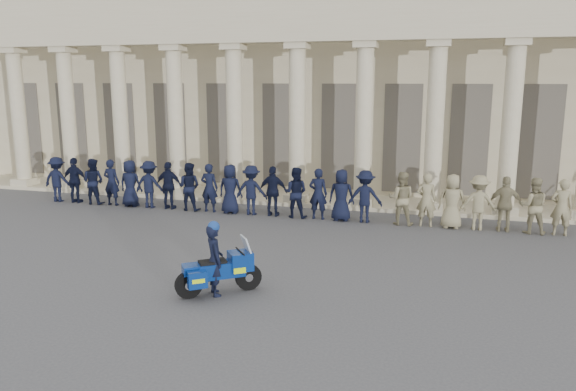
# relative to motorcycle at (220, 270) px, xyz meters

# --- Properties ---
(ground) EXTENTS (90.00, 90.00, 0.00)m
(ground) POSITION_rel_motorcycle_xyz_m (0.57, 1.74, -0.57)
(ground) COLOR #434345
(ground) RESTS_ON ground
(building) EXTENTS (40.00, 12.50, 9.00)m
(building) POSITION_rel_motorcycle_xyz_m (0.57, 16.49, 3.95)
(building) COLOR #BFB28F
(building) RESTS_ON ground
(officer_rank) EXTENTS (19.79, 0.70, 1.84)m
(officer_rank) POSITION_rel_motorcycle_xyz_m (-1.15, 7.65, 0.35)
(officer_rank) COLOR black
(officer_rank) RESTS_ON ground
(motorcycle) EXTENTS (1.73, 1.49, 1.32)m
(motorcycle) POSITION_rel_motorcycle_xyz_m (0.00, 0.00, 0.00)
(motorcycle) COLOR black
(motorcycle) RESTS_ON ground
(rider) EXTENTS (0.69, 0.73, 1.76)m
(rider) POSITION_rel_motorcycle_xyz_m (-0.09, -0.07, 0.30)
(rider) COLOR black
(rider) RESTS_ON ground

